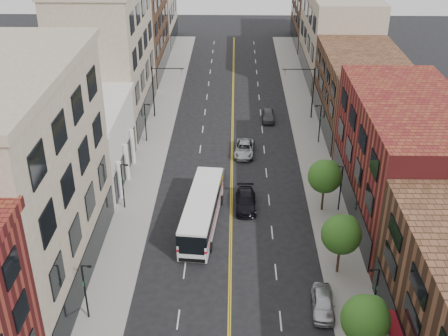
# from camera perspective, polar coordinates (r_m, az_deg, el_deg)

# --- Properties ---
(sidewalk_left) EXTENTS (4.00, 110.00, 0.15)m
(sidewalk_left) POSITION_cam_1_polar(r_m,az_deg,el_deg) (68.28, -7.61, 0.90)
(sidewalk_left) COLOR gray
(sidewalk_left) RESTS_ON ground
(sidewalk_right) EXTENTS (4.00, 110.00, 0.15)m
(sidewalk_right) POSITION_cam_1_polar(r_m,az_deg,el_deg) (68.20, 9.25, 0.74)
(sidewalk_right) COLOR gray
(sidewalk_right) RESTS_ON ground
(bldg_l_tanoffice) EXTENTS (10.00, 22.00, 18.00)m
(bldg_l_tanoffice) POSITION_cam_1_polar(r_m,az_deg,el_deg) (47.19, -20.45, -1.74)
(bldg_l_tanoffice) COLOR gray
(bldg_l_tanoffice) RESTS_ON ground
(bldg_l_white) EXTENTS (10.00, 14.00, 8.00)m
(bldg_l_white) POSITION_cam_1_polar(r_m,az_deg,el_deg) (64.51, -14.48, 2.40)
(bldg_l_white) COLOR silver
(bldg_l_white) RESTS_ON ground
(bldg_l_far_a) EXTENTS (10.00, 20.00, 18.00)m
(bldg_l_far_a) POSITION_cam_1_polar(r_m,az_deg,el_deg) (78.13, -11.88, 11.20)
(bldg_l_far_a) COLOR gray
(bldg_l_far_a) RESTS_ON ground
(bldg_l_far_b) EXTENTS (10.00, 20.00, 15.00)m
(bldg_l_far_b) POSITION_cam_1_polar(r_m,az_deg,el_deg) (97.41, -9.35, 13.86)
(bldg_l_far_b) COLOR #523321
(bldg_l_far_b) RESTS_ON ground
(bldg_r_mid) EXTENTS (10.00, 22.00, 12.00)m
(bldg_r_mid) POSITION_cam_1_polar(r_m,az_deg,el_deg) (57.51, 17.97, 0.81)
(bldg_r_mid) COLOR maroon
(bldg_r_mid) RESTS_ON ground
(bldg_r_far_a) EXTENTS (10.00, 20.00, 10.00)m
(bldg_r_far_a) POSITION_cam_1_polar(r_m,az_deg,el_deg) (76.50, 13.85, 7.43)
(bldg_r_far_a) COLOR #523321
(bldg_r_far_a) RESTS_ON ground
(bldg_r_far_b) EXTENTS (10.00, 22.00, 14.00)m
(bldg_r_far_b) POSITION_cam_1_polar(r_m,az_deg,el_deg) (95.54, 11.52, 13.08)
(bldg_r_far_b) COLOR gray
(bldg_r_far_b) RESTS_ON ground
(bldg_r_far_c) EXTENTS (10.00, 18.00, 11.00)m
(bldg_r_far_c) POSITION_cam_1_polar(r_m,az_deg,el_deg) (115.05, 9.84, 15.01)
(bldg_r_far_c) COLOR #523321
(bldg_r_far_c) RESTS_ON ground
(tree_r_1) EXTENTS (3.40, 3.40, 5.59)m
(tree_r_1) POSITION_cam_1_polar(r_m,az_deg,el_deg) (40.70, 14.29, -14.53)
(tree_r_1) COLOR black
(tree_r_1) RESTS_ON sidewalk_right
(tree_r_2) EXTENTS (3.40, 3.40, 5.59)m
(tree_r_2) POSITION_cam_1_polar(r_m,az_deg,el_deg) (48.33, 11.93, -6.50)
(tree_r_2) COLOR black
(tree_r_2) RESTS_ON sidewalk_right
(tree_r_3) EXTENTS (3.40, 3.40, 5.59)m
(tree_r_3) POSITION_cam_1_polar(r_m,az_deg,el_deg) (56.70, 10.29, -0.73)
(tree_r_3) COLOR black
(tree_r_3) RESTS_ON sidewalk_right
(lamp_l_1) EXTENTS (0.81, 0.55, 5.05)m
(lamp_l_1) POSITION_cam_1_polar(r_m,az_deg,el_deg) (44.78, -13.90, -11.82)
(lamp_l_1) COLOR black
(lamp_l_1) RESTS_ON sidewalk_left
(lamp_l_2) EXTENTS (0.81, 0.55, 5.05)m
(lamp_l_2) POSITION_cam_1_polar(r_m,az_deg,el_deg) (57.57, -10.22, -1.58)
(lamp_l_2) COLOR black
(lamp_l_2) RESTS_ON sidewalk_left
(lamp_l_3) EXTENTS (0.81, 0.55, 5.05)m
(lamp_l_3) POSITION_cam_1_polar(r_m,az_deg,el_deg) (71.65, -7.96, 4.81)
(lamp_l_3) COLOR black
(lamp_l_3) RESTS_ON sidewalk_left
(lamp_r_1) EXTENTS (0.81, 0.55, 5.05)m
(lamp_r_1) POSITION_cam_1_polar(r_m,az_deg,el_deg) (44.66, 15.09, -12.13)
(lamp_r_1) COLOR black
(lamp_r_1) RESTS_ON sidewalk_right
(lamp_r_2) EXTENTS (0.81, 0.55, 5.05)m
(lamp_r_2) POSITION_cam_1_polar(r_m,az_deg,el_deg) (57.47, 11.74, -1.79)
(lamp_r_2) COLOR black
(lamp_r_2) RESTS_ON sidewalk_right
(lamp_r_3) EXTENTS (0.81, 0.55, 5.05)m
(lamp_r_3) POSITION_cam_1_polar(r_m,az_deg,el_deg) (71.58, 9.69, 4.65)
(lamp_r_3) COLOR black
(lamp_r_3) RESTS_ON sidewalk_right
(signal_mast_left) EXTENTS (4.49, 0.18, 7.20)m
(signal_mast_left) POSITION_cam_1_polar(r_m,az_deg,el_deg) (78.29, -6.70, 8.28)
(signal_mast_left) COLOR black
(signal_mast_left) RESTS_ON sidewalk_left
(signal_mast_right) EXTENTS (4.49, 0.18, 7.20)m
(signal_mast_right) POSITION_cam_1_polar(r_m,az_deg,el_deg) (78.22, 8.53, 8.14)
(signal_mast_right) COLOR black
(signal_mast_right) RESTS_ON sidewalk_right
(city_bus) EXTENTS (3.88, 12.65, 3.20)m
(city_bus) POSITION_cam_1_polar(r_m,az_deg,el_deg) (54.61, -2.25, -4.24)
(city_bus) COLOR white
(city_bus) RESTS_ON ground
(car_parked_far) EXTENTS (2.07, 4.52, 1.50)m
(car_parked_far) POSITION_cam_1_polar(r_m,az_deg,el_deg) (46.32, 10.02, -13.36)
(car_parked_far) COLOR #BABCC3
(car_parked_far) RESTS_ON ground
(car_lane_behind) EXTENTS (2.10, 4.84, 1.55)m
(car_lane_behind) POSITION_cam_1_polar(r_m,az_deg,el_deg) (62.14, -0.88, -1.03)
(car_lane_behind) COLOR #4A4B4F
(car_lane_behind) RESTS_ON ground
(car_lane_a) EXTENTS (2.13, 5.15, 1.49)m
(car_lane_a) POSITION_cam_1_polar(r_m,az_deg,el_deg) (58.06, 2.22, -3.37)
(car_lane_a) COLOR black
(car_lane_a) RESTS_ON ground
(car_lane_b) EXTENTS (2.74, 5.31, 1.43)m
(car_lane_b) POSITION_cam_1_polar(r_m,az_deg,el_deg) (68.79, 2.08, 1.97)
(car_lane_b) COLOR #9C9FA4
(car_lane_b) RESTS_ON ground
(car_lane_c) EXTENTS (1.76, 4.30, 1.46)m
(car_lane_c) POSITION_cam_1_polar(r_m,az_deg,el_deg) (78.45, 4.51, 5.35)
(car_lane_c) COLOR #444448
(car_lane_c) RESTS_ON ground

